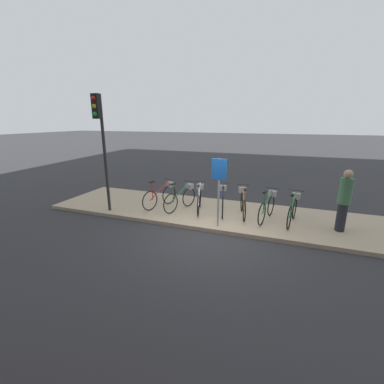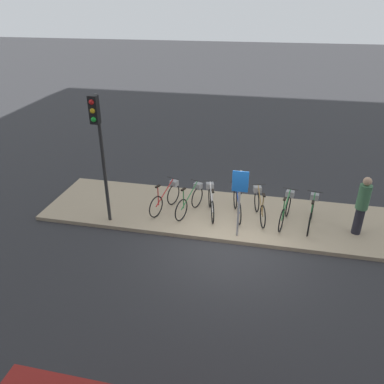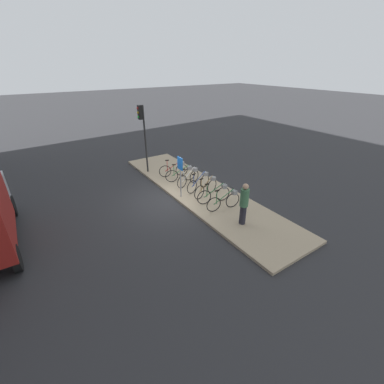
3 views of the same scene
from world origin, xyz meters
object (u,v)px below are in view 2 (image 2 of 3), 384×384
(parked_bicycle_0, at_px, (167,197))
(parked_bicycle_5, at_px, (286,209))
(parked_bicycle_3, at_px, (237,202))
(pedestrian, at_px, (362,204))
(parked_bicycle_1, at_px, (191,200))
(sign_post, at_px, (240,193))
(parked_bicycle_2, at_px, (211,200))
(parked_bicycle_4, at_px, (259,204))
(traffic_light, at_px, (99,135))
(parked_bicycle_6, at_px, (312,212))

(parked_bicycle_0, xyz_separation_m, parked_bicycle_5, (3.74, 0.00, 0.00))
(parked_bicycle_3, height_order, pedestrian, pedestrian)
(parked_bicycle_0, bearing_deg, parked_bicycle_1, -2.08)
(parked_bicycle_1, height_order, sign_post, sign_post)
(parked_bicycle_2, relative_size, parked_bicycle_4, 1.00)
(parked_bicycle_4, bearing_deg, traffic_light, -164.69)
(parked_bicycle_6, height_order, sign_post, sign_post)
(parked_bicycle_5, height_order, sign_post, sign_post)
(parked_bicycle_2, bearing_deg, traffic_light, -158.54)
(parked_bicycle_0, relative_size, parked_bicycle_4, 0.97)
(parked_bicycle_0, xyz_separation_m, parked_bicycle_4, (2.94, 0.11, 0.00))
(parked_bicycle_0, height_order, parked_bicycle_6, same)
(parked_bicycle_5, xyz_separation_m, pedestrian, (2.03, -0.20, 0.49))
(parked_bicycle_3, height_order, parked_bicycle_5, same)
(parked_bicycle_0, height_order, traffic_light, traffic_light)
(parked_bicycle_4, relative_size, traffic_light, 0.42)
(parked_bicycle_4, distance_m, parked_bicycle_6, 1.55)
(sign_post, bearing_deg, traffic_light, -179.33)
(pedestrian, bearing_deg, parked_bicycle_5, 174.26)
(parked_bicycle_2, height_order, sign_post, sign_post)
(parked_bicycle_0, bearing_deg, parked_bicycle_5, 0.00)
(parked_bicycle_1, height_order, parked_bicycle_5, same)
(parked_bicycle_5, relative_size, pedestrian, 0.92)
(parked_bicycle_3, bearing_deg, parked_bicycle_4, -3.40)
(parked_bicycle_5, relative_size, parked_bicycle_6, 0.99)
(parked_bicycle_5, xyz_separation_m, sign_post, (-1.34, -1.07, 0.94))
(parked_bicycle_6, relative_size, pedestrian, 0.93)
(parked_bicycle_1, relative_size, traffic_light, 0.41)
(pedestrian, bearing_deg, parked_bicycle_4, 173.70)
(traffic_light, xyz_separation_m, sign_post, (3.94, 0.05, -1.37))
(parked_bicycle_2, bearing_deg, parked_bicycle_1, -172.48)
(parked_bicycle_6, relative_size, traffic_light, 0.43)
(parked_bicycle_2, bearing_deg, sign_post, -49.60)
(parked_bicycle_0, distance_m, parked_bicycle_1, 0.81)
(pedestrian, bearing_deg, traffic_light, -172.88)
(parked_bicycle_1, xyz_separation_m, parked_bicycle_5, (2.93, 0.03, 0.00))
(traffic_light, bearing_deg, parked_bicycle_1, 24.83)
(parked_bicycle_1, xyz_separation_m, sign_post, (1.58, -1.04, 0.94))
(parked_bicycle_4, height_order, parked_bicycle_5, same)
(parked_bicycle_4, relative_size, sign_post, 0.80)
(parked_bicycle_2, height_order, parked_bicycle_6, same)
(parked_bicycle_5, bearing_deg, parked_bicycle_6, -3.10)
(parked_bicycle_0, bearing_deg, pedestrian, -2.03)
(parked_bicycle_2, xyz_separation_m, parked_bicycle_6, (3.05, -0.09, 0.00))
(parked_bicycle_0, xyz_separation_m, parked_bicycle_1, (0.81, -0.03, 0.00))
(parked_bicycle_2, distance_m, parked_bicycle_4, 1.50)
(parked_bicycle_1, bearing_deg, parked_bicycle_2, 7.52)
(parked_bicycle_3, xyz_separation_m, parked_bicycle_6, (2.24, -0.19, 0.00))
(parked_bicycle_6, height_order, traffic_light, traffic_light)
(parked_bicycle_4, bearing_deg, parked_bicycle_6, -5.50)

